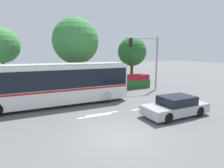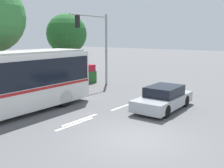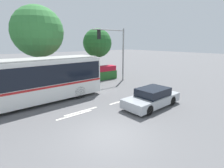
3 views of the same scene
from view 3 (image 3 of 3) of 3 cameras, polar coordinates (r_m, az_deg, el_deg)
ground_plane at (r=8.72m, az=-1.06°, el=-16.73°), size 140.00×140.00×0.00m
city_bus at (r=13.31m, az=-29.42°, el=0.91°), size 12.60×3.04×3.29m
sedan_foreground at (r=12.36m, az=13.12°, el=-4.49°), size 4.49×1.99×1.32m
traffic_light_pole at (r=19.35m, az=1.43°, el=12.22°), size 4.19×0.24×5.89m
flowering_hedge at (r=19.19m, az=-10.49°, el=2.63°), size 9.55×1.23×1.60m
street_tree_centre at (r=19.33m, az=-23.48°, el=15.63°), size 5.06×5.06×7.95m
street_tree_right at (r=22.56m, az=-4.88°, el=13.36°), size 3.64×3.64×6.12m
lane_stripe_near at (r=11.56m, az=-10.15°, el=-8.92°), size 2.40×0.16×0.01m
lane_stripe_mid at (r=11.10m, az=-12.31°, el=-10.02°), size 2.40×0.16×0.01m
lane_stripe_far at (r=13.27m, az=3.32°, el=-5.69°), size 2.40×0.16×0.01m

